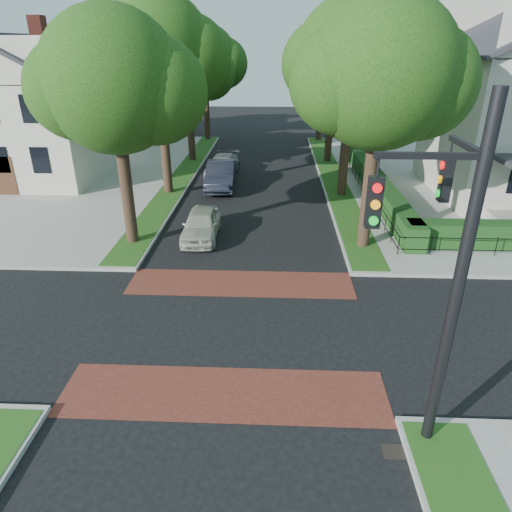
# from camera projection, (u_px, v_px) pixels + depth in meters

# --- Properties ---
(ground) EXTENTS (120.00, 120.00, 0.00)m
(ground) POSITION_uv_depth(u_px,v_px,m) (234.00, 328.00, 15.51)
(ground) COLOR black
(ground) RESTS_ON ground
(crosswalk_far) EXTENTS (9.00, 2.20, 0.01)m
(crosswalk_far) POSITION_uv_depth(u_px,v_px,m) (241.00, 283.00, 18.40)
(crosswalk_far) COLOR maroon
(crosswalk_far) RESTS_ON ground
(crosswalk_near) EXTENTS (9.00, 2.20, 0.01)m
(crosswalk_near) POSITION_uv_depth(u_px,v_px,m) (224.00, 393.00, 12.61)
(crosswalk_near) COLOR maroon
(crosswalk_near) RESTS_ON ground
(storm_drain) EXTENTS (0.65, 0.45, 0.01)m
(storm_drain) POSITION_uv_depth(u_px,v_px,m) (396.00, 452.00, 10.81)
(storm_drain) COLOR black
(storm_drain) RESTS_ON ground
(grass_strip_ne) EXTENTS (1.60, 29.80, 0.02)m
(grass_strip_ne) POSITION_uv_depth(u_px,v_px,m) (333.00, 177.00, 32.52)
(grass_strip_ne) COLOR #1C4814
(grass_strip_ne) RESTS_ON sidewalk_ne
(grass_strip_nw) EXTENTS (1.60, 29.80, 0.02)m
(grass_strip_nw) POSITION_uv_depth(u_px,v_px,m) (183.00, 175.00, 32.94)
(grass_strip_nw) COLOR #1C4814
(grass_strip_nw) RESTS_ON sidewalk_nw
(tree_right_near) EXTENTS (7.75, 6.67, 10.66)m
(tree_right_near) POSITION_uv_depth(u_px,v_px,m) (382.00, 75.00, 18.61)
(tree_right_near) COLOR black
(tree_right_near) RESTS_ON sidewalk_ne
(tree_right_mid) EXTENTS (8.25, 7.09, 11.22)m
(tree_right_mid) POSITION_uv_depth(u_px,v_px,m) (354.00, 59.00, 25.71)
(tree_right_mid) COLOR black
(tree_right_mid) RESTS_ON sidewalk_ne
(tree_right_far) EXTENTS (7.25, 6.23, 9.74)m
(tree_right_far) POSITION_uv_depth(u_px,v_px,m) (334.00, 71.00, 34.29)
(tree_right_far) COLOR black
(tree_right_far) RESTS_ON sidewalk_ne
(tree_right_back) EXTENTS (7.50, 6.45, 10.20)m
(tree_right_back) POSITION_uv_depth(u_px,v_px,m) (324.00, 61.00, 42.29)
(tree_right_back) COLOR black
(tree_right_back) RESTS_ON sidewalk_ne
(tree_left_near) EXTENTS (7.50, 6.45, 10.20)m
(tree_left_near) POSITION_uv_depth(u_px,v_px,m) (118.00, 83.00, 19.19)
(tree_left_near) COLOR black
(tree_left_near) RESTS_ON sidewalk_nw
(tree_left_mid) EXTENTS (8.00, 6.88, 11.48)m
(tree_left_mid) POSITION_uv_depth(u_px,v_px,m) (160.00, 52.00, 25.98)
(tree_left_mid) COLOR black
(tree_left_mid) RESTS_ON sidewalk_nw
(tree_left_far) EXTENTS (7.00, 6.02, 9.86)m
(tree_left_far) POSITION_uv_depth(u_px,v_px,m) (189.00, 68.00, 34.62)
(tree_left_far) COLOR black
(tree_left_far) RESTS_ON sidewalk_nw
(tree_left_back) EXTENTS (7.75, 6.66, 10.44)m
(tree_left_back) POSITION_uv_depth(u_px,v_px,m) (206.00, 60.00, 42.66)
(tree_left_back) COLOR black
(tree_left_back) RESTS_ON sidewalk_nw
(hedge_main_road) EXTENTS (1.00, 18.00, 1.20)m
(hedge_main_road) POSITION_uv_depth(u_px,v_px,m) (377.00, 185.00, 28.47)
(hedge_main_road) COLOR #163D15
(hedge_main_road) RESTS_ON sidewalk_ne
(fence_main_road) EXTENTS (0.06, 18.00, 0.90)m
(fence_main_road) POSITION_uv_depth(u_px,v_px,m) (364.00, 187.00, 28.56)
(fence_main_road) COLOR black
(fence_main_road) RESTS_ON sidewalk_ne
(house_left_near) EXTENTS (10.00, 9.00, 10.14)m
(house_left_near) POSITION_uv_depth(u_px,v_px,m) (24.00, 106.00, 30.27)
(house_left_near) COLOR beige
(house_left_near) RESTS_ON sidewalk_nw
(house_left_far) EXTENTS (10.00, 9.00, 10.14)m
(house_left_far) POSITION_uv_depth(u_px,v_px,m) (99.00, 87.00, 42.94)
(house_left_far) COLOR beige
(house_left_far) RESTS_ON sidewalk_nw
(traffic_signal) EXTENTS (2.17, 2.00, 8.00)m
(traffic_signal) POSITION_uv_depth(u_px,v_px,m) (448.00, 263.00, 9.33)
(traffic_signal) COLOR black
(traffic_signal) RESTS_ON sidewalk_se
(parked_car_front) EXTENTS (1.77, 4.23, 1.43)m
(parked_car_front) POSITION_uv_depth(u_px,v_px,m) (201.00, 224.00, 22.43)
(parked_car_front) COLOR beige
(parked_car_front) RESTS_ON ground
(parked_car_middle) EXTENTS (2.04, 5.31, 1.72)m
(parked_car_middle) POSITION_uv_depth(u_px,v_px,m) (221.00, 175.00, 30.23)
(parked_car_middle) COLOR #1D1F2C
(parked_car_middle) RESTS_ON ground
(parked_car_rear) EXTENTS (2.43, 5.04, 1.42)m
(parked_car_rear) POSITION_uv_depth(u_px,v_px,m) (223.00, 166.00, 33.21)
(parked_car_rear) COLOR gray
(parked_car_rear) RESTS_ON ground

